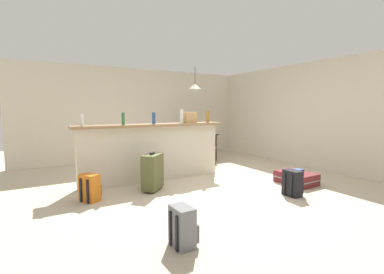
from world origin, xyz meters
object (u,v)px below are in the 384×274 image
at_px(bottle_white, 82,120).
at_px(bottle_blue, 154,118).
at_px(grocery_bag, 190,117).
at_px(suitcase_upright_olive, 153,172).
at_px(backpack_black, 293,183).
at_px(bottle_amber, 208,117).
at_px(bottle_green, 123,119).
at_px(book_stack, 296,171).
at_px(dining_table, 194,137).
at_px(backpack_orange, 90,188).
at_px(backpack_grey, 183,227).
at_px(bottle_clear, 182,116).
at_px(suitcase_flat_maroon, 296,178).
at_px(pendant_lamp, 195,87).
at_px(dining_chair_near_partition, 205,144).

height_order(bottle_white, bottle_blue, bottle_blue).
distance_m(grocery_bag, suitcase_upright_olive, 1.53).
bearing_deg(backpack_black, bottle_amber, 101.84).
xyz_separation_m(bottle_green, book_stack, (2.81, -1.47, -0.98)).
distance_m(bottle_blue, bottle_amber, 1.21).
xyz_separation_m(bottle_white, dining_table, (3.02, 1.45, -0.57)).
relative_size(bottle_amber, backpack_orange, 0.59).
bearing_deg(backpack_orange, backpack_grey, -72.87).
distance_m(bottle_amber, backpack_orange, 2.75).
height_order(bottle_clear, grocery_bag, bottle_clear).
bearing_deg(suitcase_flat_maroon, bottle_green, 152.81).
bearing_deg(suitcase_upright_olive, suitcase_flat_maroon, -21.06).
bearing_deg(dining_table, pendant_lamp, -96.27).
height_order(bottle_green, backpack_black, bottle_green).
distance_m(dining_table, dining_chair_near_partition, 0.55).
distance_m(dining_chair_near_partition, suitcase_flat_maroon, 2.49).
bearing_deg(bottle_clear, suitcase_flat_maroon, -43.22).
relative_size(bottle_blue, pendant_lamp, 0.35).
xyz_separation_m(bottle_green, backpack_orange, (-0.69, -0.53, -1.03)).
bearing_deg(pendant_lamp, bottle_blue, -141.19).
bearing_deg(suitcase_upright_olive, bottle_green, 124.64).
xyz_separation_m(dining_table, backpack_orange, (-3.03, -2.02, -0.44)).
distance_m(bottle_green, book_stack, 3.32).
relative_size(backpack_black, suitcase_upright_olive, 0.63).
bearing_deg(bottle_amber, backpack_orange, -167.97).
relative_size(bottle_white, bottle_green, 0.92).
bearing_deg(bottle_amber, bottle_green, -179.99).
bearing_deg(bottle_clear, dining_table, 51.65).
bearing_deg(bottle_clear, book_stack, -44.12).
distance_m(dining_chair_near_partition, pendant_lamp, 1.54).
bearing_deg(bottle_blue, bottle_amber, -0.67).
distance_m(dining_chair_near_partition, book_stack, 2.48).
relative_size(bottle_white, backpack_black, 0.49).
bearing_deg(dining_table, grocery_bag, -123.44).
distance_m(bottle_green, suitcase_upright_olive, 1.08).
distance_m(pendant_lamp, suitcase_flat_maroon, 3.47).
relative_size(bottle_green, book_stack, 0.93).
xyz_separation_m(dining_chair_near_partition, suitcase_flat_maroon, (0.49, -2.41, -0.41)).
bearing_deg(backpack_orange, dining_chair_near_partition, 25.91).
distance_m(backpack_black, book_stack, 0.75).
bearing_deg(book_stack, bottle_clear, 135.88).
height_order(bottle_white, grocery_bag, grocery_bag).
height_order(bottle_blue, bottle_clear, bottle_clear).
bearing_deg(dining_table, book_stack, -81.00).
bearing_deg(grocery_bag, suitcase_upright_olive, -150.92).
bearing_deg(bottle_green, dining_chair_near_partition, 21.93).
height_order(bottle_amber, pendant_lamp, pendant_lamp).
relative_size(dining_table, backpack_orange, 2.62).
relative_size(bottle_clear, backpack_black, 0.67).
distance_m(bottle_white, bottle_blue, 1.27).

